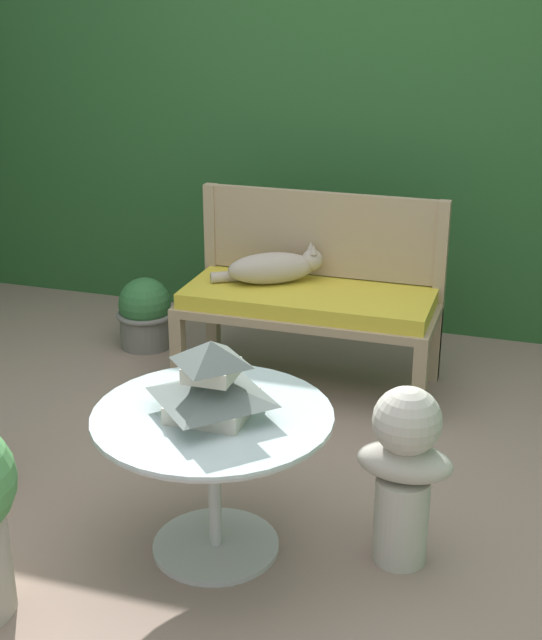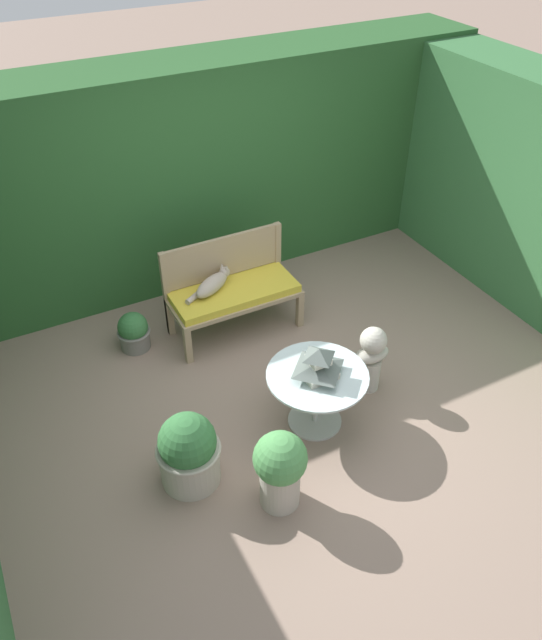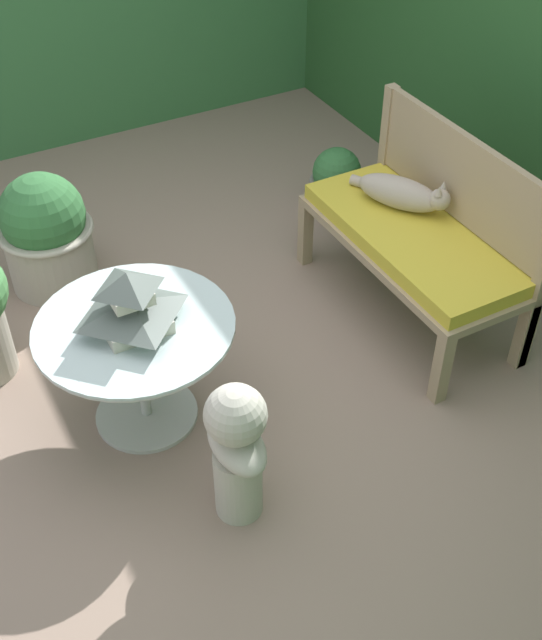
{
  "view_description": "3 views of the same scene",
  "coord_description": "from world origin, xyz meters",
  "px_view_note": "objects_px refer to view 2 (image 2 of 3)",
  "views": [
    {
      "loc": [
        0.96,
        -2.77,
        1.86
      ],
      "look_at": [
        -0.13,
        0.64,
        0.47
      ],
      "focal_mm": 50.0,
      "sensor_mm": 36.0,
      "label": 1
    },
    {
      "loc": [
        -1.95,
        -3.29,
        3.81
      ],
      "look_at": [
        -0.06,
        0.34,
        0.6
      ],
      "focal_mm": 35.0,
      "sensor_mm": 36.0,
      "label": 2
    },
    {
      "loc": [
        2.31,
        -1.0,
        2.59
      ],
      "look_at": [
        0.07,
        0.22,
        0.37
      ],
      "focal_mm": 45.0,
      "sensor_mm": 36.0,
      "label": 3
    }
  ],
  "objects_px": {
    "potted_plant_path_edge": "(280,468)",
    "potted_plant_table_far": "(188,451)",
    "garden_bench": "(235,295)",
    "cat": "(212,284)",
    "patio_table": "(317,385)",
    "garden_bust": "(371,356)",
    "pagoda_birdhouse": "(318,364)",
    "potted_plant_bench_right": "(134,332)"
  },
  "relations": [
    {
      "from": "garden_bench",
      "to": "garden_bust",
      "type": "distance_m",
      "value": 1.43
    },
    {
      "from": "garden_bench",
      "to": "potted_plant_path_edge",
      "type": "relative_size",
      "value": 1.86
    },
    {
      "from": "potted_plant_bench_right",
      "to": "garden_bust",
      "type": "bearing_deg",
      "value": -41.75
    },
    {
      "from": "cat",
      "to": "potted_plant_bench_right",
      "type": "distance_m",
      "value": 0.85
    },
    {
      "from": "cat",
      "to": "potted_plant_table_far",
      "type": "height_order",
      "value": "cat"
    },
    {
      "from": "potted_plant_table_far",
      "to": "pagoda_birdhouse",
      "type": "bearing_deg",
      "value": 3.22
    },
    {
      "from": "patio_table",
      "to": "potted_plant_table_far",
      "type": "distance_m",
      "value": 1.11
    },
    {
      "from": "garden_bench",
      "to": "potted_plant_path_edge",
      "type": "height_order",
      "value": "potted_plant_path_edge"
    },
    {
      "from": "patio_table",
      "to": "potted_plant_bench_right",
      "type": "xyz_separation_m",
      "value": [
        -1.01,
        1.58,
        -0.23
      ]
    },
    {
      "from": "pagoda_birdhouse",
      "to": "potted_plant_bench_right",
      "type": "relative_size",
      "value": 0.89
    },
    {
      "from": "patio_table",
      "to": "garden_bust",
      "type": "relative_size",
      "value": 1.25
    },
    {
      "from": "garden_bench",
      "to": "potted_plant_bench_right",
      "type": "distance_m",
      "value": 0.99
    },
    {
      "from": "pagoda_birdhouse",
      "to": "potted_plant_path_edge",
      "type": "bearing_deg",
      "value": -138.68
    },
    {
      "from": "cat",
      "to": "potted_plant_table_far",
      "type": "relative_size",
      "value": 0.83
    },
    {
      "from": "garden_bust",
      "to": "garden_bench",
      "type": "bearing_deg",
      "value": 118.14
    },
    {
      "from": "pagoda_birdhouse",
      "to": "potted_plant_bench_right",
      "type": "height_order",
      "value": "pagoda_birdhouse"
    },
    {
      "from": "potted_plant_path_edge",
      "to": "potted_plant_table_far",
      "type": "height_order",
      "value": "potted_plant_path_edge"
    },
    {
      "from": "garden_bench",
      "to": "garden_bust",
      "type": "xyz_separation_m",
      "value": [
        0.68,
        -1.26,
        -0.04
      ]
    },
    {
      "from": "garden_bench",
      "to": "potted_plant_table_far",
      "type": "relative_size",
      "value": 1.96
    },
    {
      "from": "potted_plant_path_edge",
      "to": "potted_plant_table_far",
      "type": "relative_size",
      "value": 1.05
    },
    {
      "from": "cat",
      "to": "pagoda_birdhouse",
      "type": "relative_size",
      "value": 1.53
    },
    {
      "from": "garden_bench",
      "to": "cat",
      "type": "height_order",
      "value": "cat"
    },
    {
      "from": "cat",
      "to": "patio_table",
      "type": "height_order",
      "value": "cat"
    },
    {
      "from": "patio_table",
      "to": "potted_plant_path_edge",
      "type": "distance_m",
      "value": 0.82
    },
    {
      "from": "garden_bust",
      "to": "potted_plant_path_edge",
      "type": "xyz_separation_m",
      "value": [
        -1.23,
        -0.68,
        0.01
      ]
    },
    {
      "from": "cat",
      "to": "potted_plant_table_far",
      "type": "xyz_separation_m",
      "value": [
        -0.85,
        -1.52,
        -0.25
      ]
    },
    {
      "from": "patio_table",
      "to": "potted_plant_bench_right",
      "type": "height_order",
      "value": "patio_table"
    },
    {
      "from": "potted_plant_path_edge",
      "to": "garden_bust",
      "type": "bearing_deg",
      "value": 28.81
    },
    {
      "from": "potted_plant_bench_right",
      "to": "potted_plant_path_edge",
      "type": "distance_m",
      "value": 2.17
    },
    {
      "from": "potted_plant_path_edge",
      "to": "patio_table",
      "type": "bearing_deg",
      "value": 41.32
    },
    {
      "from": "pagoda_birdhouse",
      "to": "potted_plant_table_far",
      "type": "distance_m",
      "value": 1.16
    },
    {
      "from": "garden_bust",
      "to": "potted_plant_path_edge",
      "type": "relative_size",
      "value": 0.98
    },
    {
      "from": "patio_table",
      "to": "pagoda_birdhouse",
      "type": "relative_size",
      "value": 2.36
    },
    {
      "from": "garden_bench",
      "to": "cat",
      "type": "relative_size",
      "value": 2.35
    },
    {
      "from": "garden_bust",
      "to": "potted_plant_path_edge",
      "type": "height_order",
      "value": "potted_plant_path_edge"
    },
    {
      "from": "patio_table",
      "to": "potted_plant_bench_right",
      "type": "relative_size",
      "value": 2.11
    },
    {
      "from": "cat",
      "to": "patio_table",
      "type": "bearing_deg",
      "value": -110.06
    },
    {
      "from": "garden_bust",
      "to": "potted_plant_bench_right",
      "type": "xyz_separation_m",
      "value": [
        -1.62,
        1.45,
        -0.17
      ]
    },
    {
      "from": "potted_plant_table_far",
      "to": "potted_plant_path_edge",
      "type": "bearing_deg",
      "value": -44.32
    },
    {
      "from": "garden_bust",
      "to": "potted_plant_bench_right",
      "type": "height_order",
      "value": "garden_bust"
    },
    {
      "from": "garden_bench",
      "to": "potted_plant_path_edge",
      "type": "bearing_deg",
      "value": -106.02
    },
    {
      "from": "potted_plant_bench_right",
      "to": "garden_bench",
      "type": "bearing_deg",
      "value": -11.41
    }
  ]
}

